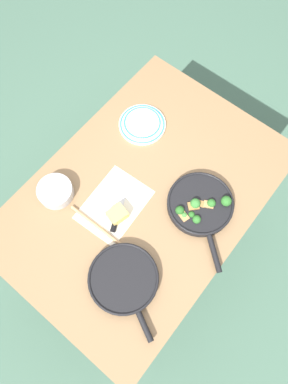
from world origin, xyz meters
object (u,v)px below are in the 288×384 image
(skillet_eggs, at_px, (124,279))
(cheese_block, at_px, (117,215))
(skillet_broccoli, at_px, (200,205))
(grater_knife, at_px, (118,214))
(wooden_spoon, at_px, (115,240))
(prep_bowl_steel, at_px, (56,191))
(dinner_plate_stack, at_px, (142,124))

(skillet_eggs, height_order, cheese_block, cheese_block)
(skillet_broccoli, xyz_separation_m, grater_knife, (0.25, -0.26, -0.02))
(grater_knife, xyz_separation_m, cheese_block, (0.01, 0.01, 0.02))
(wooden_spoon, relative_size, prep_bowl_steel, 2.56)
(skillet_broccoli, bearing_deg, grater_knife, -96.51)
(wooden_spoon, relative_size, grater_knife, 1.74)
(skillet_broccoli, relative_size, skillet_eggs, 1.01)
(grater_knife, bearing_deg, cheese_block, -167.37)
(skillet_eggs, bearing_deg, skillet_broccoli, 108.59)
(cheese_block, bearing_deg, dinner_plate_stack, -154.02)
(skillet_broccoli, height_order, skillet_eggs, skillet_broccoli)
(grater_knife, relative_size, prep_bowl_steel, 1.47)
(skillet_broccoli, height_order, prep_bowl_steel, skillet_broccoli)
(wooden_spoon, height_order, prep_bowl_steel, prep_bowl_steel)
(wooden_spoon, bearing_deg, skillet_broccoli, 59.68)
(skillet_broccoli, bearing_deg, wooden_spoon, -79.54)
(skillet_broccoli, distance_m, wooden_spoon, 0.40)
(cheese_block, distance_m, prep_bowl_steel, 0.30)
(wooden_spoon, bearing_deg, skillet_eggs, -38.28)
(grater_knife, height_order, prep_bowl_steel, prep_bowl_steel)
(skillet_eggs, bearing_deg, cheese_block, 161.65)
(skillet_eggs, xyz_separation_m, grater_knife, (-0.20, -0.21, -0.01))
(skillet_eggs, relative_size, wooden_spoon, 0.95)
(cheese_block, xyz_separation_m, dinner_plate_stack, (-0.43, -0.21, -0.01))
(dinner_plate_stack, bearing_deg, cheese_block, 25.98)
(cheese_block, height_order, dinner_plate_stack, cheese_block)
(skillet_eggs, relative_size, cheese_block, 4.17)
(grater_knife, relative_size, dinner_plate_stack, 1.00)
(prep_bowl_steel, bearing_deg, dinner_plate_stack, 171.99)
(prep_bowl_steel, bearing_deg, skillet_eggs, 78.26)
(dinner_plate_stack, distance_m, prep_bowl_steel, 0.53)
(wooden_spoon, xyz_separation_m, prep_bowl_steel, (0.00, -0.35, 0.02))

